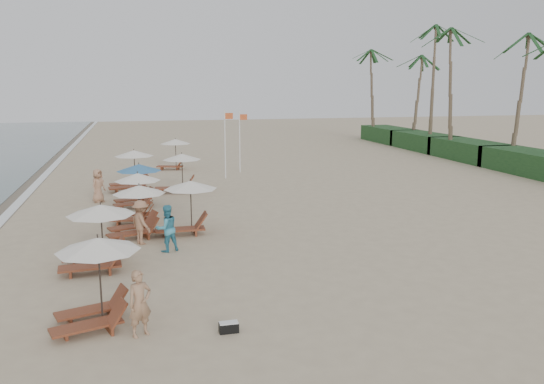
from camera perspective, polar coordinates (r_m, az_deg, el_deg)
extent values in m
plane|color=tan|center=(19.76, 1.45, -7.10)|extent=(160.00, 160.00, 0.00)
cube|color=white|center=(29.40, -25.84, -2.13)|extent=(0.50, 140.00, 0.02)
cube|color=#193D1C|center=(42.69, 25.41, 2.79)|extent=(3.20, 8.00, 1.60)
cube|color=#193D1C|center=(48.65, 19.84, 4.10)|extent=(3.20, 8.00, 1.60)
cube|color=#193D1C|center=(54.99, 15.50, 5.09)|extent=(3.20, 8.00, 1.60)
cube|color=#193D1C|center=(61.60, 12.07, 5.85)|extent=(3.20, 8.00, 1.60)
cylinder|color=brown|center=(45.66, 23.94, 8.56)|extent=(0.36, 0.36, 9.80)
cylinder|color=brown|center=(48.87, 18.51, 9.51)|extent=(0.36, 0.36, 10.60)
cylinder|color=brown|center=(53.78, 16.36, 10.15)|extent=(0.36, 0.36, 11.40)
cylinder|color=brown|center=(58.78, 14.48, 9.12)|extent=(0.36, 0.36, 9.00)
cylinder|color=brown|center=(62.62, 10.74, 9.74)|extent=(0.36, 0.36, 9.80)
cylinder|color=black|center=(14.98, -17.42, -9.04)|extent=(0.05, 0.05, 2.29)
cone|color=white|center=(14.66, -17.65, -5.20)|extent=(2.14, 2.14, 0.35)
cylinder|color=black|center=(19.51, -17.23, -4.56)|extent=(0.05, 0.05, 2.15)
cone|color=white|center=(19.28, -17.39, -1.77)|extent=(2.28, 2.28, 0.35)
cylinder|color=black|center=(23.33, -13.55, -1.97)|extent=(0.05, 0.05, 2.05)
cone|color=white|center=(23.15, -13.65, 0.26)|extent=(2.18, 2.18, 0.35)
cylinder|color=black|center=(25.71, -13.71, -0.63)|extent=(0.05, 0.05, 2.17)
cone|color=white|center=(25.54, -13.81, 1.53)|extent=(2.07, 2.07, 0.35)
cylinder|color=black|center=(29.01, -13.59, 0.62)|extent=(0.05, 0.05, 2.11)
cone|color=teal|center=(28.86, -13.68, 2.49)|extent=(2.29, 2.29, 0.35)
cylinder|color=black|center=(33.54, -14.08, 2.15)|extent=(0.05, 0.05, 2.30)
cone|color=white|center=(33.40, -14.17, 3.94)|extent=(2.29, 2.29, 0.35)
cylinder|color=black|center=(23.38, -8.41, -1.61)|extent=(0.05, 0.05, 2.15)
cone|color=white|center=(23.19, -8.48, 0.74)|extent=(2.24, 2.24, 0.35)
cylinder|color=black|center=(32.55, -9.31, 1.94)|extent=(0.05, 0.05, 2.15)
cone|color=white|center=(32.41, -9.36, 3.64)|extent=(2.24, 2.24, 0.35)
cylinder|color=black|center=(41.44, -9.98, 3.86)|extent=(0.05, 0.05, 2.15)
cone|color=white|center=(41.33, -10.02, 5.20)|extent=(2.24, 2.24, 0.35)
imported|color=#9D7355|center=(14.22, -13.58, -11.19)|extent=(0.74, 0.65, 1.70)
imported|color=teal|center=(20.92, -10.90, -3.73)|extent=(1.05, 0.94, 1.78)
imported|color=#996B4D|center=(22.07, -13.46, -3.09)|extent=(1.12, 1.31, 1.76)
imported|color=#A8785B|center=(30.55, -17.64, 0.63)|extent=(0.97, 1.05, 1.80)
cube|color=black|center=(14.34, -4.52, -13.89)|extent=(0.49, 0.25, 0.25)
cube|color=silver|center=(14.28, -4.53, -13.41)|extent=(0.47, 0.23, 0.04)
cylinder|color=silver|center=(36.57, -4.91, 4.94)|extent=(0.08, 0.08, 4.55)
cube|color=#BF4E23|center=(36.47, -4.52, 7.89)|extent=(0.55, 0.02, 0.40)
cylinder|color=silver|center=(39.18, -3.38, 5.21)|extent=(0.08, 0.08, 4.33)
cube|color=#BF4E23|center=(39.09, -3.00, 7.79)|extent=(0.55, 0.02, 0.40)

